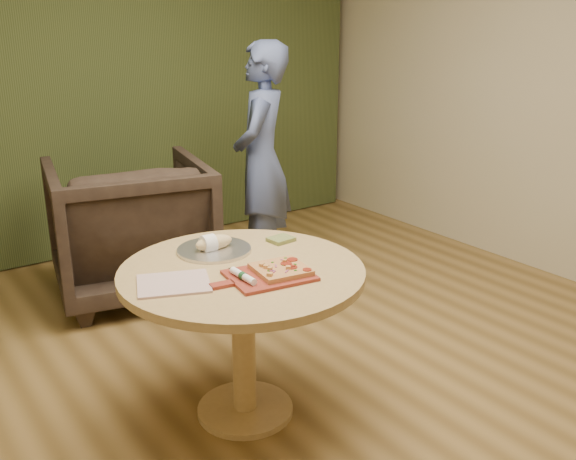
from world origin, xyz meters
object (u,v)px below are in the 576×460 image
(person_standing, at_px, (262,161))
(cutlery_roll, at_px, (243,276))
(pizza_paddle, at_px, (267,276))
(flatbread_pizza, at_px, (281,269))
(serving_tray, at_px, (214,250))
(bread_roll, at_px, (212,243))
(armchair, at_px, (130,221))
(pedestal_table, at_px, (243,297))

(person_standing, bearing_deg, cutlery_roll, 9.75)
(pizza_paddle, bearing_deg, cutlery_roll, -179.32)
(person_standing, bearing_deg, flatbread_pizza, 14.49)
(serving_tray, distance_m, bread_roll, 0.04)
(bread_roll, xyz_separation_m, armchair, (0.14, 1.41, -0.28))
(serving_tray, xyz_separation_m, bread_roll, (-0.01, 0.00, 0.04))
(cutlery_roll, relative_size, bread_roll, 1.03)
(flatbread_pizza, height_order, bread_roll, bread_roll)
(pizza_paddle, distance_m, bread_roll, 0.43)
(serving_tray, distance_m, armchair, 1.44)
(bread_roll, xyz_separation_m, person_standing, (1.09, 1.23, 0.04))
(cutlery_roll, relative_size, serving_tray, 0.56)
(pizza_paddle, xyz_separation_m, cutlery_roll, (-0.11, 0.01, 0.02))
(flatbread_pizza, distance_m, cutlery_roll, 0.18)
(pedestal_table, bearing_deg, bread_roll, 90.37)
(pedestal_table, relative_size, armchair, 1.08)
(person_standing, bearing_deg, pizza_paddle, 12.71)
(pedestal_table, height_order, pizza_paddle, pizza_paddle)
(pedestal_table, bearing_deg, armchair, 85.37)
(flatbread_pizza, relative_size, bread_roll, 1.29)
(bread_roll, distance_m, armchair, 1.44)
(pedestal_table, distance_m, armchair, 1.68)
(pizza_paddle, bearing_deg, pedestal_table, 109.95)
(serving_tray, relative_size, person_standing, 0.21)
(pizza_paddle, relative_size, serving_tray, 1.30)
(flatbread_pizza, bearing_deg, serving_tray, 102.02)
(flatbread_pizza, xyz_separation_m, armchair, (0.04, 1.84, -0.26))
(cutlery_roll, height_order, serving_tray, cutlery_roll)
(pizza_paddle, relative_size, flatbread_pizza, 1.86)
(pedestal_table, xyz_separation_m, pizza_paddle, (0.03, -0.16, 0.15))
(flatbread_pizza, bearing_deg, bread_roll, 103.14)
(flatbread_pizza, bearing_deg, pizza_paddle, 172.60)
(flatbread_pizza, relative_size, cutlery_roll, 1.25)
(pedestal_table, distance_m, flatbread_pizza, 0.26)
(pedestal_table, distance_m, serving_tray, 0.30)
(serving_tray, distance_m, person_standing, 1.64)
(pedestal_table, relative_size, flatbread_pizza, 4.46)
(cutlery_roll, xyz_separation_m, serving_tray, (0.09, 0.41, -0.02))
(pizza_paddle, height_order, flatbread_pizza, flatbread_pizza)
(person_standing, bearing_deg, bread_roll, 3.73)
(pedestal_table, bearing_deg, person_standing, 54.04)
(pedestal_table, bearing_deg, cutlery_roll, -119.49)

